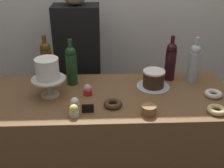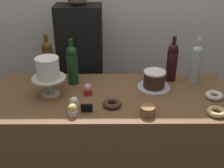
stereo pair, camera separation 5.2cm
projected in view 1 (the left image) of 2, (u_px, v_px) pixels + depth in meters
name	position (u px, v px, depth m)	size (l,w,h in m)	color
back_wall	(108.00, 9.00, 2.42)	(6.00, 0.05, 2.60)	silver
display_counter	(112.00, 150.00, 2.00)	(1.60, 0.65, 0.93)	brown
cake_stand_pedestal	(49.00, 84.00, 1.74)	(0.22, 0.22, 0.12)	beige
white_layer_cake	(47.00, 69.00, 1.69)	(0.15, 0.15, 0.13)	white
silver_serving_platter	(153.00, 87.00, 1.88)	(0.22, 0.22, 0.01)	silver
chocolate_round_cake	(154.00, 78.00, 1.85)	(0.15, 0.15, 0.11)	#3D2619
wine_bottle_dark_red	(171.00, 61.00, 1.93)	(0.08, 0.08, 0.33)	black
wine_bottle_green	(71.00, 65.00, 1.87)	(0.08, 0.08, 0.33)	#193D1E
wine_bottle_amber	(46.00, 60.00, 1.95)	(0.08, 0.08, 0.33)	#5B3814
wine_bottle_clear	(194.00, 62.00, 1.90)	(0.08, 0.08, 0.33)	#B2BCC1
cupcake_vanilla	(75.00, 104.00, 1.62)	(0.06, 0.06, 0.07)	white
cupcake_strawberry	(87.00, 90.00, 1.77)	(0.06, 0.06, 0.07)	red
cupcake_lemon	(74.00, 111.00, 1.55)	(0.06, 0.06, 0.07)	white
donut_chocolate	(114.00, 104.00, 1.66)	(0.11, 0.11, 0.03)	#472D1E
donut_glazed	(217.00, 110.00, 1.59)	(0.11, 0.11, 0.03)	#E0C17F
donut_sugar	(213.00, 94.00, 1.77)	(0.11, 0.11, 0.03)	silver
cookie_stack	(149.00, 110.00, 1.57)	(0.08, 0.08, 0.05)	olive
price_sign_chalkboard	(88.00, 108.00, 1.59)	(0.07, 0.01, 0.05)	black
barista_figure	(79.00, 73.00, 2.31)	(0.36, 0.22, 1.60)	black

